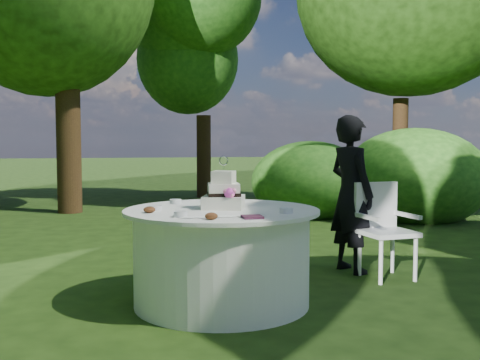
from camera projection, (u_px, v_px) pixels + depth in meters
name	position (u px, v px, depth m)	size (l,w,h in m)	color
ground	(222.00, 304.00, 4.53)	(80.00, 80.00, 0.00)	black
napkins	(252.00, 217.00, 3.94)	(0.14, 0.14, 0.02)	#461E33
feather_plume	(213.00, 217.00, 3.98)	(0.48, 0.07, 0.01)	white
guest	(351.00, 194.00, 5.60)	(0.57, 0.38, 1.57)	black
table	(222.00, 256.00, 4.50)	(1.56, 1.56, 0.77)	white
cake	(224.00, 194.00, 4.50)	(0.40, 0.40, 0.43)	white
chair	(382.00, 223.00, 5.41)	(0.52, 0.51, 0.91)	white
votives	(198.00, 208.00, 4.36)	(1.05, 0.95, 0.04)	silver
petal_cups	(179.00, 213.00, 4.05)	(0.49, 0.55, 0.05)	#562D16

